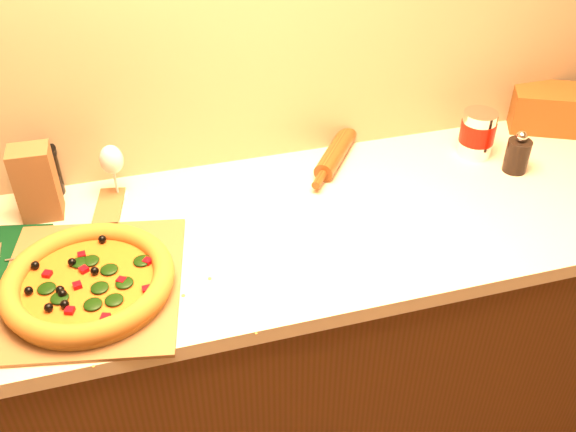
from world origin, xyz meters
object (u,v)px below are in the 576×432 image
(pizza_peel, at_px, (92,279))
(pizza, at_px, (89,281))
(pepper_grinder, at_px, (517,155))
(rolling_pin, at_px, (338,149))
(dark_jar, at_px, (45,172))
(coffee_canister, at_px, (477,133))
(wine_glass, at_px, (112,161))

(pizza_peel, distance_m, pizza, 0.05)
(pizza_peel, distance_m, pepper_grinder, 1.18)
(pepper_grinder, xyz_separation_m, rolling_pin, (-0.46, 0.20, -0.02))
(pizza_peel, xyz_separation_m, dark_jar, (-0.10, 0.39, 0.06))
(pizza_peel, height_order, rolling_pin, rolling_pin)
(pizza, height_order, dark_jar, dark_jar)
(pizza, relative_size, coffee_canister, 2.77)
(pepper_grinder, xyz_separation_m, wine_glass, (-1.09, 0.18, 0.06))
(pepper_grinder, distance_m, wine_glass, 1.11)
(pizza, distance_m, wine_glass, 0.38)
(coffee_canister, xyz_separation_m, dark_jar, (-1.20, 0.13, -0.00))
(pepper_grinder, relative_size, coffee_canister, 0.93)
(pizza, bearing_deg, pepper_grinder, 9.04)
(pepper_grinder, relative_size, rolling_pin, 0.37)
(coffee_canister, bearing_deg, dark_jar, 173.86)
(rolling_pin, xyz_separation_m, coffee_canister, (0.39, -0.09, 0.04))
(pizza, relative_size, dark_jar, 2.79)
(rolling_pin, bearing_deg, dark_jar, 177.24)
(pizza_peel, height_order, pizza, pizza)
(pizza_peel, xyz_separation_m, pepper_grinder, (1.17, 0.15, 0.05))
(pizza, bearing_deg, coffee_canister, 15.01)
(rolling_pin, relative_size, dark_jar, 2.50)
(pepper_grinder, bearing_deg, pizza_peel, -172.75)
(coffee_canister, distance_m, dark_jar, 1.21)
(pizza_peel, height_order, dark_jar, dark_jar)
(dark_jar, bearing_deg, pizza_peel, -76.08)
(pizza, xyz_separation_m, pepper_grinder, (1.18, 0.19, 0.02))
(wine_glass, xyz_separation_m, dark_jar, (-0.18, 0.06, -0.04))
(pepper_grinder, height_order, dark_jar, dark_jar)
(pizza_peel, bearing_deg, coffee_canister, 24.20)
(pizza, height_order, pepper_grinder, pepper_grinder)
(pizza, bearing_deg, dark_jar, 102.29)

